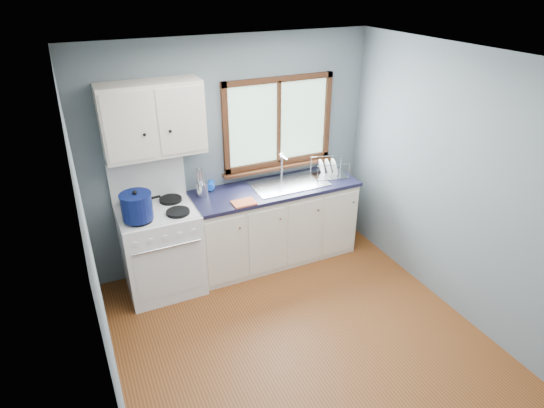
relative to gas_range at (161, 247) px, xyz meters
name	(u,v)px	position (x,y,z in m)	size (l,w,h in m)	color
floor	(309,351)	(0.95, -1.47, -0.50)	(3.20, 3.60, 0.02)	brown
ceiling	(323,63)	(0.95, -1.47, 2.02)	(3.20, 3.60, 0.02)	white
wall_back	(233,154)	(0.95, 0.34, 0.76)	(3.20, 0.02, 2.50)	slate
wall_left	(97,284)	(-0.66, -1.47, 0.76)	(0.02, 3.60, 2.50)	slate
wall_right	(469,192)	(2.56, -1.47, 0.76)	(0.02, 3.60, 2.50)	slate
gas_range	(161,247)	(0.00, 0.00, 0.00)	(0.76, 0.69, 1.36)	white
base_cabinets	(274,227)	(1.31, 0.02, -0.08)	(1.85, 0.60, 0.88)	silver
countertop	(275,189)	(1.31, 0.02, 0.41)	(1.89, 0.64, 0.04)	black
sink	(289,189)	(1.49, 0.02, 0.37)	(0.84, 0.46, 0.44)	silver
window	(279,129)	(1.48, 0.30, 0.98)	(1.36, 0.10, 1.03)	#9EC6A8
upper_cabinets	(153,119)	(0.10, 0.15, 1.31)	(0.95, 0.35, 0.70)	silver
skillet	(135,202)	(-0.17, 0.16, 0.49)	(0.41, 0.29, 0.05)	black
stockpot	(137,206)	(-0.20, -0.15, 0.60)	(0.39, 0.39, 0.29)	#0B164E
utensil_crock	(202,189)	(0.52, 0.13, 0.50)	(0.15, 0.15, 0.38)	silver
thermos	(199,182)	(0.50, 0.16, 0.58)	(0.07, 0.07, 0.30)	silver
soap_bottle	(210,182)	(0.63, 0.19, 0.55)	(0.09, 0.09, 0.24)	blue
dish_towel	(244,203)	(0.85, -0.21, 0.43)	(0.24, 0.17, 0.02)	#D96138
dish_rack	(329,171)	(2.01, 0.04, 0.48)	(0.45, 0.38, 0.20)	silver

